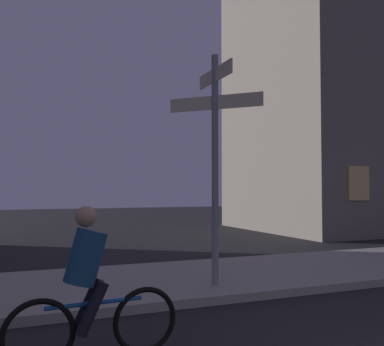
# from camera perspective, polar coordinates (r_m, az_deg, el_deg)

# --- Properties ---
(sidewalk_kerb) EXTENTS (40.00, 3.32, 0.14)m
(sidewalk_kerb) POSITION_cam_1_polar(r_m,az_deg,el_deg) (8.81, 4.44, -13.36)
(sidewalk_kerb) COLOR #9E9991
(sidewalk_kerb) RESTS_ON ground_plane
(signpost) EXTENTS (1.23, 1.28, 3.99)m
(signpost) POSITION_cam_1_polar(r_m,az_deg,el_deg) (7.56, 3.05, 3.37)
(signpost) COLOR gray
(signpost) RESTS_ON sidewalk_kerb
(cyclist) EXTENTS (1.82, 0.35, 1.61)m
(cyclist) POSITION_cam_1_polar(r_m,az_deg,el_deg) (4.72, -13.25, -14.74)
(cyclist) COLOR black
(cyclist) RESTS_ON ground_plane
(building_right_block) EXTENTS (9.48, 7.67, 18.17)m
(building_right_block) POSITION_cam_1_polar(r_m,az_deg,el_deg) (22.47, 19.92, 16.93)
(building_right_block) COLOR slate
(building_right_block) RESTS_ON ground_plane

